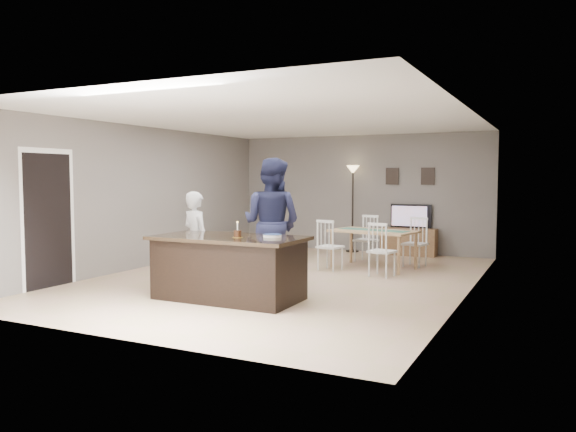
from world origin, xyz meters
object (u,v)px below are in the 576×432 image
at_px(plate_stack, 272,236).
at_px(woman, 196,239).
at_px(kitchen_island, 229,267).
at_px(birthday_cake, 238,234).
at_px(dining_table, 373,237).
at_px(tv_console, 409,242).
at_px(television, 410,216).
at_px(man, 272,223).
at_px(floor_lamp, 353,185).

bearing_deg(plate_stack, woman, 165.78).
distance_m(kitchen_island, plate_stack, 0.79).
bearing_deg(birthday_cake, dining_table, 76.97).
height_order(tv_console, dining_table, dining_table).
relative_size(television, plate_stack, 3.46).
bearing_deg(dining_table, plate_stack, -86.16).
relative_size(television, birthday_cake, 4.10).
distance_m(woman, man, 1.23).
distance_m(kitchen_island, floor_lamp, 5.70).
relative_size(kitchen_island, birthday_cake, 9.65).
bearing_deg(kitchen_island, plate_stack, 14.03).
distance_m(tv_console, woman, 5.48).
distance_m(man, plate_stack, 0.99).
bearing_deg(tv_console, dining_table, -94.69).
height_order(kitchen_island, floor_lamp, floor_lamp).
bearing_deg(television, birthday_cake, 80.10).
bearing_deg(woman, floor_lamp, -77.61).
xyz_separation_m(television, man, (-1.05, -4.62, 0.15)).
distance_m(woman, dining_table, 3.55).
bearing_deg(plate_stack, television, 83.91).
height_order(tv_console, television, television).
relative_size(woman, plate_stack, 5.72).
bearing_deg(floor_lamp, birthday_cake, -86.72).
distance_m(television, birthday_cake, 5.82).
bearing_deg(birthday_cake, floor_lamp, 93.28).
xyz_separation_m(kitchen_island, floor_lamp, (-0.13, 5.59, 1.10)).
height_order(woman, floor_lamp, floor_lamp).
xyz_separation_m(tv_console, floor_lamp, (-1.33, 0.02, 1.25)).
xyz_separation_m(man, birthday_cake, (0.05, -1.11, -0.06)).
height_order(woman, plate_stack, woman).
distance_m(birthday_cake, dining_table, 3.70).
height_order(television, dining_table, television).
relative_size(kitchen_island, man, 1.06).
bearing_deg(man, kitchen_island, 82.01).
bearing_deg(plate_stack, man, 118.14).
bearing_deg(plate_stack, birthday_cake, -149.69).
bearing_deg(tv_console, man, -102.98).
bearing_deg(woman, television, -91.22).
bearing_deg(floor_lamp, tv_console, -0.86).
distance_m(tv_console, dining_table, 2.10).
xyz_separation_m(dining_table, floor_lamp, (-1.16, 2.09, 0.95)).
bearing_deg(woman, kitchen_island, 171.61).
bearing_deg(man, floor_lamp, -86.09).
bearing_deg(kitchen_island, floor_lamp, 91.29).
bearing_deg(birthday_cake, plate_stack, 30.31).
bearing_deg(woman, plate_stack, -172.54).
bearing_deg(plate_stack, floor_lamp, 97.76).
distance_m(plate_stack, dining_table, 3.38).
bearing_deg(tv_console, floor_lamp, 179.14).
bearing_deg(plate_stack, kitchen_island, -165.97).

